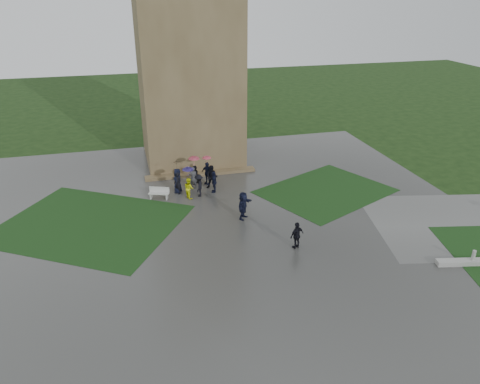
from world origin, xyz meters
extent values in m
plane|color=black|center=(0.00, 0.00, 0.00)|extent=(120.00, 120.00, 0.00)
cube|color=#343432|center=(0.00, 2.00, 0.01)|extent=(34.00, 34.00, 0.02)
cube|color=black|center=(-8.50, 4.00, 0.03)|extent=(14.10, 13.46, 0.01)
cube|color=black|center=(8.50, 5.00, 0.03)|extent=(11.12, 10.15, 0.01)
cube|color=brown|center=(0.00, 15.00, 9.00)|extent=(8.00, 8.00, 18.00)
cube|color=brown|center=(0.00, 10.60, 0.13)|extent=(9.00, 0.80, 0.22)
cylinder|color=gray|center=(12.26, -6.31, 0.45)|extent=(0.20, 0.20, 0.90)
cube|color=beige|center=(-3.75, 6.78, 0.45)|extent=(1.53, 0.92, 0.06)
cube|color=beige|center=(-4.30, 6.99, 0.23)|extent=(0.21, 0.39, 0.41)
cube|color=beige|center=(-3.20, 6.58, 0.23)|extent=(0.21, 0.39, 0.41)
cube|color=beige|center=(-3.68, 6.99, 0.68)|extent=(1.39, 0.56, 0.39)
imported|color=black|center=(0.37, 7.72, 0.93)|extent=(1.02, 0.83, 1.82)
imported|color=black|center=(0.17, 8.62, 0.92)|extent=(1.13, 1.19, 1.80)
imported|color=black|center=(-0.77, 8.86, 0.77)|extent=(0.79, 0.82, 1.49)
imported|color=#3E3F43|center=(-1.02, 8.08, 0.88)|extent=(0.66, 0.47, 1.72)
imported|color=black|center=(-2.25, 7.62, 0.95)|extent=(0.94, 1.09, 1.87)
imported|color=black|center=(-2.28, 7.35, 0.86)|extent=(0.70, 0.72, 1.67)
imported|color=#DEE60D|center=(-1.60, 6.42, 0.79)|extent=(0.67, 0.85, 1.53)
imported|color=black|center=(-0.84, 6.54, 0.86)|extent=(0.85, 1.20, 1.68)
imported|color=black|center=(0.37, 6.97, 0.84)|extent=(0.79, 1.08, 1.65)
imported|color=#F16383|center=(-0.77, 8.86, 1.97)|extent=(0.84, 0.84, 0.74)
imported|color=#463799|center=(-1.60, 6.42, 2.09)|extent=(0.81, 0.81, 0.71)
imported|color=black|center=(-2.25, 7.62, 2.08)|extent=(0.87, 0.87, 0.80)
imported|color=#F16383|center=(0.17, 8.62, 2.05)|extent=(0.68, 0.68, 0.59)
imported|color=black|center=(1.36, 2.27, 0.97)|extent=(1.58, 1.77, 1.90)
imported|color=black|center=(3.43, -2.16, 0.85)|extent=(1.12, 0.88, 1.67)
camera|label=1|loc=(-5.81, -24.46, 14.34)|focal=35.00mm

